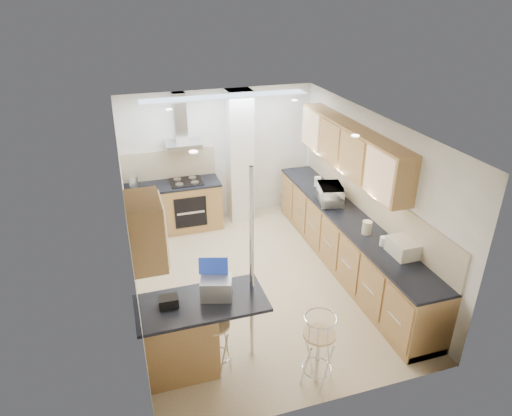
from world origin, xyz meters
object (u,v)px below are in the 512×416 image
object	(u,v)px
bar_stool_near	(216,340)
bread_bin	(403,248)
microwave	(330,194)
bar_stool_end	(318,351)
laptop	(216,288)

from	to	relation	value
bar_stool_near	bread_bin	world-z (taller)	bread_bin
microwave	bar_stool_end	xyz separation A→B (m)	(-1.37, -2.63, -0.60)
bar_stool_near	bread_bin	distance (m)	2.73
microwave	bar_stool_end	size ratio (longest dim) A/B	0.57
bar_stool_near	bar_stool_end	size ratio (longest dim) A/B	0.94
microwave	bread_bin	size ratio (longest dim) A/B	1.33
microwave	bar_stool_end	distance (m)	3.03
laptop	bar_stool_near	bearing A→B (deg)	-97.27
laptop	bar_stool_end	world-z (taller)	laptop
laptop	bread_bin	distance (m)	2.58
laptop	bar_stool_near	size ratio (longest dim) A/B	0.39
bar_stool_near	bread_bin	xyz separation A→B (m)	(2.64, 0.34, 0.58)
laptop	bread_bin	xyz separation A→B (m)	(2.57, 0.18, -0.03)
microwave	bread_bin	xyz separation A→B (m)	(0.22, -1.76, -0.04)
laptop	bread_bin	size ratio (longest dim) A/B	0.87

